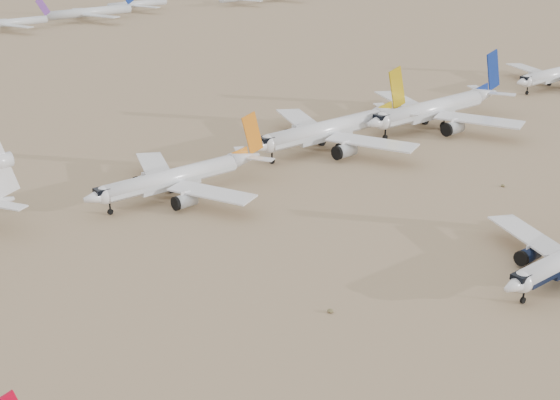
% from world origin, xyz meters
% --- Properties ---
extents(ground, '(7000.00, 7000.00, 0.00)m').
position_xyz_m(ground, '(0.00, 0.00, 0.00)').
color(ground, '#7E6649').
rests_on(ground, ground).
extents(row2_navy_widebody, '(52.95, 51.78, 18.84)m').
position_xyz_m(row2_navy_widebody, '(64.92, 72.44, 5.26)').
color(row2_navy_widebody, white).
rests_on(row2_navy_widebody, ground).
extents(row2_gold_tail, '(50.94, 49.82, 18.14)m').
position_xyz_m(row2_gold_tail, '(28.50, 76.51, 5.07)').
color(row2_gold_tail, white).
rests_on(row2_gold_tail, ground).
extents(row2_orange_tail, '(42.95, 42.01, 15.32)m').
position_xyz_m(row2_orange_tail, '(-20.55, 72.61, 4.30)').
color(row2_orange_tail, white).
rests_on(row2_orange_tail, ground).
extents(row2_blue_far, '(45.69, 44.67, 16.23)m').
position_xyz_m(row2_blue_far, '(135.06, 77.61, 4.52)').
color(row2_blue_far, white).
rests_on(row2_blue_far, ground).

